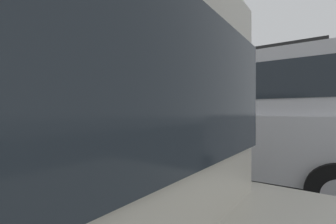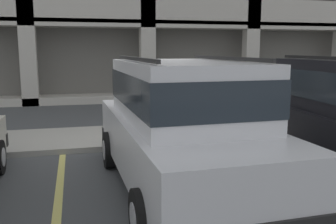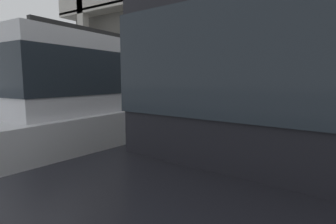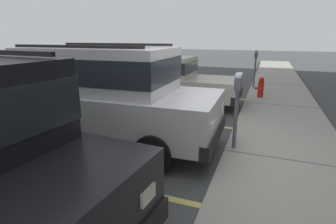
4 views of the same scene
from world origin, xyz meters
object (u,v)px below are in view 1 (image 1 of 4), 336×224
Objects in this scene: dark_hatchback at (276,115)px; blue_coupe at (285,121)px; silver_suv at (231,117)px; parking_meter_near at (111,111)px.

dark_hatchback is 1.08× the size of blue_coupe.
dark_hatchback reaches higher than blue_coupe.
silver_suv is 6.22m from blue_coupe.
parking_meter_near reaches higher than blue_coupe.
silver_suv is 1.07× the size of blue_coupe.
dark_hatchback is at bearing -177.72° from blue_coupe.
parking_meter_near is (-3.33, 2.84, 0.10)m from dark_hatchback.
blue_coupe is at bearing 8.44° from dark_hatchback.
silver_suv is 3.37× the size of parking_meter_near.
silver_suv is at bearing 178.61° from blue_coupe.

